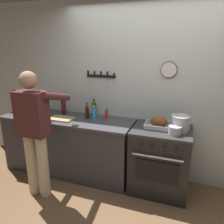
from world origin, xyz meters
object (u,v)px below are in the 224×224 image
at_px(saucepan, 175,130).
at_px(bottle_vinegar, 87,111).
at_px(stock_pot, 180,123).
at_px(bottle_wine_red, 64,106).
at_px(stove, 160,160).
at_px(roasting_pan, 159,123).
at_px(bottle_hot_sauce, 107,114).
at_px(person_cook, 35,128).
at_px(bottle_olive_oil, 94,109).
at_px(bottle_soy_sauce, 87,113).
at_px(bottle_dish_soap, 94,114).
at_px(cutting_board, 61,119).

height_order(saucepan, bottle_vinegar, bottle_vinegar).
xyz_separation_m(stock_pot, bottle_wine_red, (-1.77, 0.13, 0.03)).
relative_size(stove, stock_pot, 3.86).
distance_m(roasting_pan, bottle_hot_sauce, 0.79).
distance_m(stock_pot, bottle_vinegar, 1.37).
xyz_separation_m(stove, person_cook, (-1.51, -0.63, 0.50)).
distance_m(bottle_olive_oil, bottle_soy_sauce, 0.18).
bearing_deg(bottle_soy_sauce, bottle_wine_red, 171.80).
xyz_separation_m(bottle_dish_soap, bottle_soy_sauce, (-0.12, 0.03, -0.00)).
bearing_deg(bottle_dish_soap, bottle_hot_sauce, 35.73).
bearing_deg(roasting_pan, bottle_vinegar, 174.17).
height_order(saucepan, cutting_board, saucepan).
distance_m(cutting_board, bottle_soy_sauce, 0.40).
bearing_deg(stove, bottle_vinegar, 173.46).
relative_size(stove, saucepan, 5.70).
relative_size(cutting_board, bottle_dish_soap, 1.68).
distance_m(stock_pot, bottle_dish_soap, 1.21).
bearing_deg(bottle_wine_red, roasting_pan, -4.26).
bearing_deg(bottle_dish_soap, stove, -2.16).
bearing_deg(stove, stock_pot, 0.12).
bearing_deg(stock_pot, stove, -179.88).
height_order(person_cook, bottle_olive_oil, person_cook).
xyz_separation_m(stove, bottle_dish_soap, (-0.99, 0.04, 0.54)).
relative_size(bottle_dish_soap, bottle_vinegar, 0.96).
bearing_deg(cutting_board, bottle_soy_sauce, 24.91).
xyz_separation_m(bottle_wine_red, bottle_dish_soap, (0.56, -0.09, -0.04)).
distance_m(bottle_olive_oil, bottle_vinegar, 0.13).
bearing_deg(stove, bottle_soy_sauce, 176.51).
distance_m(bottle_hot_sauce, bottle_soy_sauce, 0.29).
bearing_deg(bottle_hot_sauce, bottle_vinegar, -176.88).
xyz_separation_m(person_cook, bottle_olive_oil, (0.43, 0.87, 0.06)).
xyz_separation_m(roasting_pan, stock_pot, (0.27, -0.02, 0.03)).
bearing_deg(stock_pot, bottle_olive_oil, 169.40).
xyz_separation_m(roasting_pan, bottle_olive_oil, (-1.02, 0.22, 0.04)).
height_order(bottle_wine_red, bottle_vinegar, bottle_wine_red).
relative_size(person_cook, saucepan, 10.51).
bearing_deg(person_cook, bottle_wine_red, 12.87).
height_order(bottle_olive_oil, bottle_soy_sauce, bottle_olive_oil).
xyz_separation_m(cutting_board, bottle_wine_red, (-0.09, 0.23, 0.12)).
distance_m(person_cook, bottle_olive_oil, 0.97).
bearing_deg(roasting_pan, bottle_dish_soap, 178.92).
relative_size(saucepan, bottle_wine_red, 0.51).
bearing_deg(bottle_dish_soap, person_cook, -127.79).
relative_size(stock_pot, bottle_vinegar, 1.04).
height_order(person_cook, bottle_soy_sauce, person_cook).
height_order(cutting_board, bottle_wine_red, bottle_wine_red).
relative_size(roasting_pan, bottle_wine_red, 1.13).
xyz_separation_m(stock_pot, saucepan, (-0.05, -0.13, -0.05)).
height_order(roasting_pan, stock_pot, stock_pot).
height_order(stock_pot, bottle_olive_oil, bottle_olive_oil).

